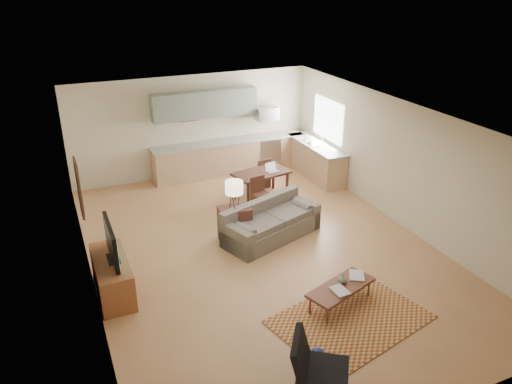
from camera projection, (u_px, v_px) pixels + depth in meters
name	position (u px, v px, depth m)	size (l,w,h in m)	color
room	(262.00, 188.00, 9.47)	(9.00, 9.00, 9.00)	#AB7549
kitchen_counter_back	(230.00, 157.00, 13.66)	(4.26, 0.64, 0.92)	tan
kitchen_counter_right	(316.00, 160.00, 13.41)	(0.64, 2.26, 0.92)	tan
kitchen_range	(266.00, 152.00, 14.06)	(0.62, 0.62, 0.90)	#A5A8AD
kitchen_microwave	(266.00, 113.00, 13.63)	(0.62, 0.40, 0.35)	#A5A8AD
upper_cabinets	(205.00, 104.00, 12.96)	(2.80, 0.34, 0.70)	gray
window_right	(328.00, 120.00, 13.07)	(0.02, 1.40, 1.05)	white
wall_art_left	(79.00, 188.00, 8.97)	(0.06, 0.42, 1.10)	olive
triptych	(189.00, 112.00, 13.01)	(1.70, 0.04, 0.50)	beige
rug	(350.00, 319.00, 8.01)	(2.36, 1.63, 0.02)	brown
sofa	(272.00, 221.00, 10.32)	(2.21, 0.96, 0.77)	#635A4F
coffee_table	(340.00, 295.00, 8.30)	(1.26, 0.50, 0.38)	#54291B
book_a	(334.00, 293.00, 8.03)	(0.25, 0.33, 0.03)	#9B1B09
book_b	(349.00, 275.00, 8.50)	(0.38, 0.41, 0.03)	navy
vase	(343.00, 278.00, 8.28)	(0.18, 0.18, 0.16)	black
armchair	(323.00, 368.00, 6.45)	(0.77, 0.77, 0.88)	black
tv_credenza	(112.00, 276.00, 8.56)	(0.55, 1.44, 0.66)	brown
tv	(111.00, 242.00, 8.31)	(0.11, 1.10, 0.66)	black
console_table	(235.00, 224.00, 10.23)	(0.64, 0.43, 0.75)	#3B2018
table_lamp	(234.00, 194.00, 9.95)	(0.36, 0.36, 0.60)	beige
dining_table	(261.00, 185.00, 12.18)	(1.33, 0.76, 0.67)	#3B2018
dining_chair_near	(261.00, 194.00, 11.51)	(0.38, 0.40, 0.80)	#3B2018
dining_chair_far	(261.00, 172.00, 12.80)	(0.38, 0.39, 0.79)	#3B2018
laptop	(273.00, 168.00, 12.02)	(0.28, 0.21, 0.21)	#A5A8AD
soap_bottle	(306.00, 137.00, 13.47)	(0.10, 0.10, 0.19)	beige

